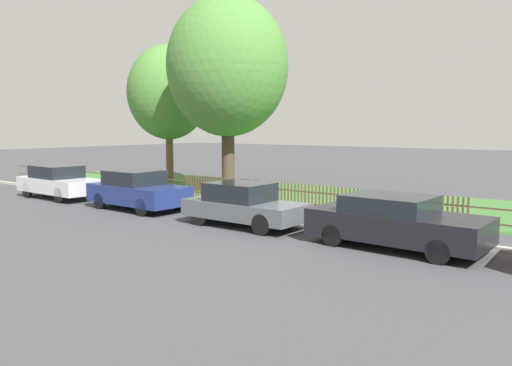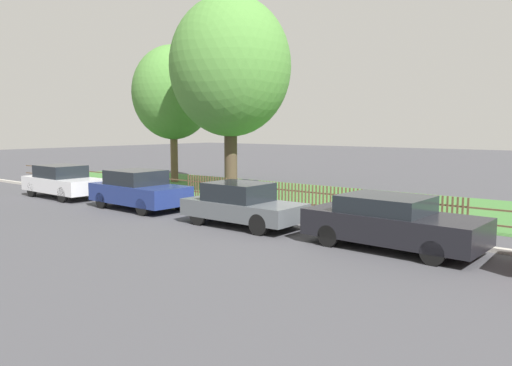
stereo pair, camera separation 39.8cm
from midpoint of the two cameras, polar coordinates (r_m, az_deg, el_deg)
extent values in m
plane|color=#424247|center=(16.63, 0.29, -4.22)|extent=(120.00, 120.00, 0.00)
cube|color=#B2ADA3|center=(16.70, 0.49, -3.97)|extent=(40.33, 0.20, 0.12)
cube|color=#3D7033|center=(21.61, 9.74, -1.84)|extent=(40.33, 7.43, 0.01)
cube|color=brown|center=(18.40, 4.46, -2.32)|extent=(40.33, 0.03, 0.05)
cube|color=brown|center=(18.34, 4.47, -0.95)|extent=(40.33, 0.03, 0.05)
cube|color=brown|center=(22.03, -8.51, -0.35)|extent=(0.06, 0.03, 1.01)
cube|color=brown|center=(21.93, -8.24, -0.38)|extent=(0.06, 0.03, 1.01)
cube|color=brown|center=(21.82, -7.97, -0.41)|extent=(0.06, 0.03, 1.01)
cube|color=brown|center=(21.72, -7.69, -0.44)|extent=(0.06, 0.03, 1.01)
cube|color=brown|center=(21.62, -7.41, -0.46)|extent=(0.06, 0.03, 1.01)
cube|color=brown|center=(21.51, -7.13, -0.49)|extent=(0.06, 0.03, 1.01)
cube|color=brown|center=(21.41, -6.84, -0.52)|extent=(0.06, 0.03, 1.01)
cube|color=brown|center=(21.31, -6.56, -0.55)|extent=(0.06, 0.03, 1.01)
cube|color=brown|center=(21.21, -6.27, -0.58)|extent=(0.06, 0.03, 1.01)
cube|color=brown|center=(21.11, -5.97, -0.61)|extent=(0.06, 0.03, 1.01)
cube|color=brown|center=(21.01, -5.68, -0.64)|extent=(0.06, 0.03, 1.01)
cube|color=brown|center=(20.91, -5.38, -0.67)|extent=(0.06, 0.03, 1.01)
cube|color=brown|center=(20.81, -5.08, -0.70)|extent=(0.06, 0.03, 1.01)
cube|color=brown|center=(20.71, -4.77, -0.73)|extent=(0.06, 0.03, 1.01)
cube|color=brown|center=(20.61, -4.46, -0.76)|extent=(0.06, 0.03, 1.01)
cube|color=brown|center=(20.51, -4.15, -0.79)|extent=(0.06, 0.03, 1.01)
cube|color=brown|center=(20.42, -3.84, -0.83)|extent=(0.06, 0.03, 1.01)
cube|color=brown|center=(20.32, -3.52, -0.86)|extent=(0.06, 0.03, 1.01)
cube|color=brown|center=(20.23, -3.21, -0.89)|extent=(0.06, 0.03, 1.01)
cube|color=brown|center=(20.13, -2.88, -0.92)|extent=(0.06, 0.03, 1.01)
cube|color=brown|center=(20.04, -2.56, -0.96)|extent=(0.06, 0.03, 1.01)
cube|color=brown|center=(19.94, -2.23, -0.99)|extent=(0.06, 0.03, 1.01)
cube|color=brown|center=(19.85, -1.90, -1.02)|extent=(0.06, 0.03, 1.01)
cube|color=brown|center=(19.76, -1.56, -1.06)|extent=(0.06, 0.03, 1.01)
cube|color=brown|center=(19.67, -1.23, -1.09)|extent=(0.06, 0.03, 1.01)
cube|color=brown|center=(19.58, -0.88, -1.12)|extent=(0.06, 0.03, 1.01)
cube|color=brown|center=(19.49, -0.54, -1.16)|extent=(0.06, 0.03, 1.01)
cube|color=brown|center=(19.40, -0.19, -1.19)|extent=(0.06, 0.03, 1.01)
cube|color=brown|center=(19.31, 0.16, -1.23)|extent=(0.06, 0.03, 1.01)
cube|color=brown|center=(19.22, 0.51, -1.26)|extent=(0.06, 0.03, 1.01)
cube|color=brown|center=(19.13, 0.87, -1.30)|extent=(0.06, 0.03, 1.01)
cube|color=brown|center=(19.05, 1.23, -1.33)|extent=(0.06, 0.03, 1.01)
cube|color=brown|center=(18.96, 1.59, -1.37)|extent=(0.06, 0.03, 1.01)
cube|color=brown|center=(18.88, 1.96, -1.41)|extent=(0.06, 0.03, 1.01)
cube|color=brown|center=(18.79, 2.33, -1.44)|extent=(0.06, 0.03, 1.01)
cube|color=brown|center=(18.71, 2.70, -1.48)|extent=(0.06, 0.03, 1.01)
cube|color=brown|center=(18.63, 3.08, -1.52)|extent=(0.06, 0.03, 1.01)
cube|color=brown|center=(18.54, 3.46, -1.56)|extent=(0.06, 0.03, 1.01)
cube|color=brown|center=(18.46, 3.84, -1.59)|extent=(0.06, 0.03, 1.01)
cube|color=brown|center=(18.38, 4.23, -1.63)|extent=(0.06, 0.03, 1.01)
cube|color=brown|center=(18.30, 4.62, -1.67)|extent=(0.06, 0.03, 1.01)
cube|color=brown|center=(18.23, 5.01, -1.71)|extent=(0.06, 0.03, 1.01)
cube|color=brown|center=(18.15, 5.41, -1.75)|extent=(0.06, 0.03, 1.01)
cube|color=brown|center=(18.07, 5.81, -1.78)|extent=(0.06, 0.03, 1.01)
cube|color=brown|center=(18.00, 6.22, -1.82)|extent=(0.06, 0.03, 1.01)
cube|color=brown|center=(17.92, 6.62, -1.86)|extent=(0.06, 0.03, 1.01)
cube|color=brown|center=(17.85, 7.03, -1.90)|extent=(0.06, 0.03, 1.01)
cube|color=brown|center=(17.78, 7.45, -1.94)|extent=(0.06, 0.03, 1.01)
cube|color=brown|center=(17.70, 7.86, -1.98)|extent=(0.06, 0.03, 1.01)
cube|color=brown|center=(17.63, 8.29, -2.02)|extent=(0.06, 0.03, 1.01)
cube|color=brown|center=(17.56, 8.71, -2.06)|extent=(0.06, 0.03, 1.01)
cube|color=brown|center=(17.49, 9.14, -2.10)|extent=(0.06, 0.03, 1.01)
cube|color=brown|center=(17.43, 9.57, -2.15)|extent=(0.06, 0.03, 1.01)
cube|color=brown|center=(17.36, 10.00, -2.19)|extent=(0.06, 0.03, 1.01)
cube|color=brown|center=(17.29, 10.44, -2.23)|extent=(0.06, 0.03, 1.01)
cube|color=brown|center=(17.23, 10.88, -2.27)|extent=(0.06, 0.03, 1.01)
cube|color=brown|center=(17.16, 11.33, -2.31)|extent=(0.06, 0.03, 1.01)
cube|color=brown|center=(17.10, 11.77, -2.35)|extent=(0.06, 0.03, 1.01)
cube|color=brown|center=(17.04, 12.22, -2.39)|extent=(0.06, 0.03, 1.01)
cube|color=brown|center=(16.98, 12.68, -2.44)|extent=(0.06, 0.03, 1.01)
cube|color=brown|center=(16.92, 13.14, -2.48)|extent=(0.06, 0.03, 1.01)
cube|color=brown|center=(16.86, 13.60, -2.52)|extent=(0.06, 0.03, 1.01)
cube|color=brown|center=(16.80, 14.06, -2.56)|extent=(0.06, 0.03, 1.01)
cube|color=brown|center=(16.75, 14.53, -2.61)|extent=(0.06, 0.03, 1.01)
cube|color=brown|center=(16.69, 15.00, -2.65)|extent=(0.06, 0.03, 1.01)
cube|color=brown|center=(16.64, 15.47, -2.69)|extent=(0.06, 0.03, 1.01)
cube|color=brown|center=(16.58, 15.95, -2.74)|extent=(0.06, 0.03, 1.01)
cube|color=brown|center=(16.53, 16.43, -2.78)|extent=(0.06, 0.03, 1.01)
cube|color=brown|center=(16.48, 16.91, -2.82)|extent=(0.06, 0.03, 1.01)
cube|color=brown|center=(16.43, 17.40, -2.86)|extent=(0.06, 0.03, 1.01)
cube|color=brown|center=(16.38, 17.89, -2.91)|extent=(0.06, 0.03, 1.01)
cube|color=brown|center=(16.34, 18.38, -2.95)|extent=(0.06, 0.03, 1.01)
cube|color=brown|center=(16.29, 18.87, -2.99)|extent=(0.06, 0.03, 1.01)
cube|color=brown|center=(16.25, 19.37, -3.04)|extent=(0.06, 0.03, 1.01)
cube|color=brown|center=(16.20, 19.87, -3.08)|extent=(0.06, 0.03, 1.01)
cube|color=brown|center=(16.16, 20.37, -3.12)|extent=(0.06, 0.03, 1.01)
cube|color=brown|center=(16.12, 20.88, -3.17)|extent=(0.06, 0.03, 1.01)
cube|color=brown|center=(16.08, 21.38, -3.21)|extent=(0.06, 0.03, 1.01)
cube|color=brown|center=(16.04, 21.89, -3.25)|extent=(0.06, 0.03, 1.01)
cube|color=brown|center=(16.01, 22.41, -3.30)|extent=(0.06, 0.03, 1.01)
cube|color=silver|center=(23.27, -21.97, -0.21)|extent=(4.25, 1.82, 0.61)
cube|color=black|center=(23.40, -22.28, 1.22)|extent=(2.06, 1.60, 0.53)
cylinder|color=black|center=(22.59, -18.56, -0.92)|extent=(0.65, 0.16, 0.64)
cylinder|color=black|center=(21.78, -22.05, -1.31)|extent=(0.65, 0.16, 0.64)
cylinder|color=black|center=(24.81, -21.85, -0.42)|extent=(0.65, 0.16, 0.64)
cylinder|color=black|center=(24.07, -25.12, -0.76)|extent=(0.65, 0.16, 0.64)
cube|color=navy|center=(19.16, -13.88, -1.20)|extent=(4.08, 1.92, 0.67)
cube|color=black|center=(19.26, -14.29, 0.63)|extent=(1.98, 1.68, 0.53)
cylinder|color=black|center=(18.78, -9.52, -2.15)|extent=(0.61, 0.16, 0.61)
cylinder|color=black|center=(17.72, -13.54, -2.75)|extent=(0.61, 0.16, 0.61)
cylinder|color=black|center=(20.69, -14.13, -1.47)|extent=(0.61, 0.16, 0.61)
cylinder|color=black|center=(19.74, -17.99, -1.96)|extent=(0.61, 0.16, 0.61)
cube|color=#51565B|center=(15.49, -2.02, -3.04)|extent=(3.89, 1.69, 0.53)
cube|color=black|center=(15.54, -2.58, -0.99)|extent=(1.87, 1.52, 0.56)
cylinder|color=black|center=(15.44, 3.29, -3.89)|extent=(0.62, 0.14, 0.62)
cylinder|color=black|center=(14.20, -0.20, -4.79)|extent=(0.62, 0.14, 0.62)
cylinder|color=black|center=(16.88, -3.54, -3.01)|extent=(0.62, 0.14, 0.62)
cylinder|color=black|center=(15.75, -7.21, -3.73)|extent=(0.62, 0.14, 0.62)
cube|color=black|center=(13.13, 14.94, -4.72)|extent=(4.46, 2.04, 0.68)
cube|color=black|center=(13.13, 14.14, -2.27)|extent=(2.17, 1.77, 0.42)
cylinder|color=black|center=(13.52, 21.73, -5.93)|extent=(0.57, 0.16, 0.57)
cylinder|color=black|center=(11.91, 19.18, -7.46)|extent=(0.57, 0.16, 0.57)
cylinder|color=black|center=(14.54, 11.43, -4.76)|extent=(0.57, 0.16, 0.57)
cylinder|color=black|center=(13.05, 7.84, -5.96)|extent=(0.57, 0.16, 0.57)
cylinder|color=black|center=(18.16, -0.29, -2.34)|extent=(0.62, 0.14, 0.62)
cylinder|color=black|center=(19.02, -3.28, -1.95)|extent=(0.62, 0.14, 0.62)
ellipsoid|color=black|center=(18.53, -1.83, -0.96)|extent=(1.75, 0.70, 0.91)
ellipsoid|color=black|center=(18.23, -0.88, -0.31)|extent=(0.44, 0.77, 0.42)
cylinder|color=brown|center=(28.37, -10.25, 3.69)|extent=(0.41, 0.41, 3.55)
ellipsoid|color=#4C8438|center=(28.41, -10.38, 10.15)|extent=(4.51, 4.51, 5.18)
cylinder|color=#473828|center=(22.97, -3.71, 3.80)|extent=(0.59, 0.59, 4.06)
ellipsoid|color=#4C8438|center=(23.11, -3.78, 13.16)|extent=(5.49, 5.49, 6.32)
camera|label=1|loc=(0.20, -90.65, -0.07)|focal=35.00mm
camera|label=2|loc=(0.20, 89.35, 0.07)|focal=35.00mm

